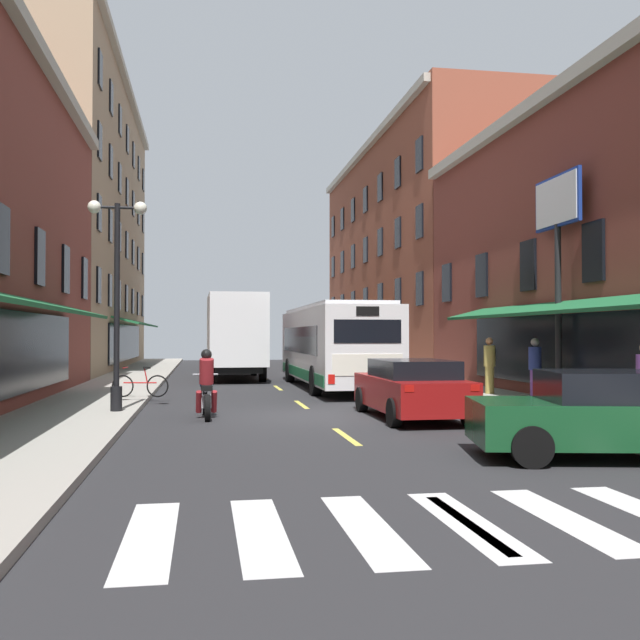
{
  "coord_description": "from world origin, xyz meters",
  "views": [
    {
      "loc": [
        -2.78,
        -17.25,
        2.0
      ],
      "look_at": [
        1.15,
        6.7,
        2.51
      ],
      "focal_mm": 39.9,
      "sensor_mm": 36.0,
      "label": 1
    }
  ],
  "objects_px": {
    "transit_bus": "(333,345)",
    "sedan_far": "(232,358)",
    "motorcycle_rider": "(206,389)",
    "street_lamp_twin": "(117,294)",
    "pedestrian_near": "(490,364)",
    "sedan_near": "(611,414)",
    "bicycle_near": "(140,385)",
    "billboard_sign": "(558,233)",
    "pedestrian_rear": "(383,358)",
    "sedan_mid": "(411,388)",
    "box_truck": "(235,336)",
    "pedestrian_far": "(535,368)"
  },
  "relations": [
    {
      "from": "sedan_near",
      "to": "pedestrian_near",
      "type": "xyz_separation_m",
      "value": [
        2.48,
        10.85,
        0.36
      ]
    },
    {
      "from": "motorcycle_rider",
      "to": "box_truck",
      "type": "bearing_deg",
      "value": 84.98
    },
    {
      "from": "motorcycle_rider",
      "to": "transit_bus",
      "type": "bearing_deg",
      "value": 62.2
    },
    {
      "from": "sedan_near",
      "to": "motorcycle_rider",
      "type": "height_order",
      "value": "motorcycle_rider"
    },
    {
      "from": "bicycle_near",
      "to": "pedestrian_near",
      "type": "bearing_deg",
      "value": -2.26
    },
    {
      "from": "transit_bus",
      "to": "motorcycle_rider",
      "type": "relative_size",
      "value": 5.54
    },
    {
      "from": "motorcycle_rider",
      "to": "pedestrian_near",
      "type": "height_order",
      "value": "pedestrian_near"
    },
    {
      "from": "pedestrian_far",
      "to": "sedan_mid",
      "type": "bearing_deg",
      "value": 177.7
    },
    {
      "from": "bicycle_near",
      "to": "pedestrian_near",
      "type": "distance_m",
      "value": 10.89
    },
    {
      "from": "sedan_near",
      "to": "bicycle_near",
      "type": "relative_size",
      "value": 2.72
    },
    {
      "from": "sedan_near",
      "to": "motorcycle_rider",
      "type": "bearing_deg",
      "value": 133.63
    },
    {
      "from": "pedestrian_near",
      "to": "pedestrian_rear",
      "type": "distance_m",
      "value": 8.94
    },
    {
      "from": "transit_bus",
      "to": "sedan_far",
      "type": "distance_m",
      "value": 15.47
    },
    {
      "from": "sedan_far",
      "to": "motorcycle_rider",
      "type": "distance_m",
      "value": 24.15
    },
    {
      "from": "sedan_near",
      "to": "pedestrian_near",
      "type": "distance_m",
      "value": 11.14
    },
    {
      "from": "billboard_sign",
      "to": "transit_bus",
      "type": "distance_m",
      "value": 9.83
    },
    {
      "from": "box_truck",
      "to": "sedan_far",
      "type": "relative_size",
      "value": 1.75
    },
    {
      "from": "sedan_near",
      "to": "transit_bus",
      "type": "bearing_deg",
      "value": 96.21
    },
    {
      "from": "billboard_sign",
      "to": "pedestrian_near",
      "type": "relative_size",
      "value": 3.58
    },
    {
      "from": "transit_bus",
      "to": "sedan_near",
      "type": "distance_m",
      "value": 15.87
    },
    {
      "from": "billboard_sign",
      "to": "bicycle_near",
      "type": "xyz_separation_m",
      "value": [
        -11.69,
        3.32,
        -4.37
      ]
    },
    {
      "from": "billboard_sign",
      "to": "pedestrian_near",
      "type": "distance_m",
      "value": 4.84
    },
    {
      "from": "billboard_sign",
      "to": "pedestrian_near",
      "type": "bearing_deg",
      "value": 105.93
    },
    {
      "from": "billboard_sign",
      "to": "pedestrian_far",
      "type": "height_order",
      "value": "billboard_sign"
    },
    {
      "from": "sedan_far",
      "to": "billboard_sign",
      "type": "bearing_deg",
      "value": -70.28
    },
    {
      "from": "billboard_sign",
      "to": "pedestrian_far",
      "type": "relative_size",
      "value": 3.6
    },
    {
      "from": "bicycle_near",
      "to": "pedestrian_rear",
      "type": "height_order",
      "value": "pedestrian_rear"
    },
    {
      "from": "sedan_near",
      "to": "bicycle_near",
      "type": "distance_m",
      "value": 14.06
    },
    {
      "from": "bicycle_near",
      "to": "sedan_mid",
      "type": "bearing_deg",
      "value": -38.67
    },
    {
      "from": "pedestrian_near",
      "to": "transit_bus",
      "type": "bearing_deg",
      "value": -10.05
    },
    {
      "from": "transit_bus",
      "to": "sedan_near",
      "type": "height_order",
      "value": "transit_bus"
    },
    {
      "from": "box_truck",
      "to": "sedan_far",
      "type": "distance_m",
      "value": 9.2
    },
    {
      "from": "transit_bus",
      "to": "street_lamp_twin",
      "type": "relative_size",
      "value": 2.23
    },
    {
      "from": "sedan_mid",
      "to": "bicycle_near",
      "type": "height_order",
      "value": "sedan_mid"
    },
    {
      "from": "sedan_far",
      "to": "street_lamp_twin",
      "type": "bearing_deg",
      "value": -99.0
    },
    {
      "from": "pedestrian_near",
      "to": "pedestrian_rear",
      "type": "relative_size",
      "value": 1.08
    },
    {
      "from": "pedestrian_far",
      "to": "street_lamp_twin",
      "type": "bearing_deg",
      "value": 152.5
    },
    {
      "from": "box_truck",
      "to": "pedestrian_near",
      "type": "relative_size",
      "value": 4.51
    },
    {
      "from": "billboard_sign",
      "to": "sedan_far",
      "type": "relative_size",
      "value": 1.39
    },
    {
      "from": "motorcycle_rider",
      "to": "sedan_far",
      "type": "bearing_deg",
      "value": 86.33
    },
    {
      "from": "sedan_near",
      "to": "pedestrian_far",
      "type": "bearing_deg",
      "value": 71.34
    },
    {
      "from": "sedan_mid",
      "to": "pedestrian_rear",
      "type": "bearing_deg",
      "value": 78.3
    },
    {
      "from": "box_truck",
      "to": "bicycle_near",
      "type": "xyz_separation_m",
      "value": [
        -3.25,
        -10.47,
        -1.45
      ]
    },
    {
      "from": "pedestrian_rear",
      "to": "motorcycle_rider",
      "type": "bearing_deg",
      "value": -49.21
    },
    {
      "from": "bicycle_near",
      "to": "pedestrian_far",
      "type": "bearing_deg",
      "value": -13.62
    },
    {
      "from": "bicycle_near",
      "to": "pedestrian_rear",
      "type": "xyz_separation_m",
      "value": [
        9.65,
        8.43,
        0.48
      ]
    },
    {
      "from": "billboard_sign",
      "to": "pedestrian_rear",
      "type": "bearing_deg",
      "value": 99.85
    },
    {
      "from": "box_truck",
      "to": "sedan_mid",
      "type": "height_order",
      "value": "box_truck"
    },
    {
      "from": "street_lamp_twin",
      "to": "box_truck",
      "type": "bearing_deg",
      "value": 76.34
    },
    {
      "from": "street_lamp_twin",
      "to": "pedestrian_near",
      "type": "bearing_deg",
      "value": 17.35
    }
  ]
}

